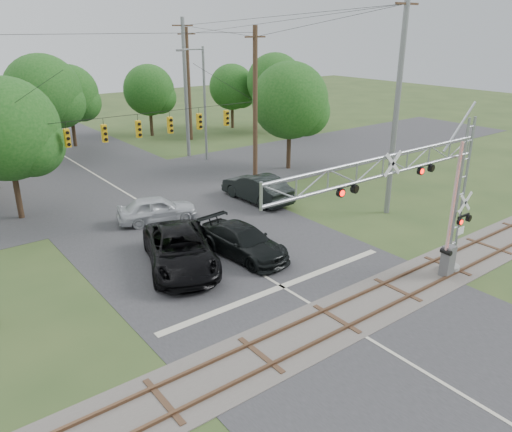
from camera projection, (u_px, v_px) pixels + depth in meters
ground at (374, 342)px, 19.23m from camera, size 160.00×160.00×0.00m
road_main at (228, 254)px, 26.64m from camera, size 14.00×90.00×0.02m
road_cross at (121, 190)px, 37.02m from camera, size 90.00×12.00×0.02m
railroad_track at (336, 319)px, 20.70m from camera, size 90.00×3.20×0.17m
crossing_gantry at (417, 194)px, 21.04m from camera, size 12.50×0.98×7.63m
traffic_signal_span at (150, 121)px, 32.55m from camera, size 19.34×0.36×11.50m
pickup_black at (180, 250)px, 24.92m from camera, size 5.31×7.50×1.90m
car_dark at (243, 241)px, 26.23m from camera, size 2.79×5.80×1.63m
sedan_silver at (157, 209)px, 30.84m from camera, size 5.20×3.20×1.65m
suv_dark at (257, 188)px, 34.48m from camera, size 2.17×5.82×1.90m
streetlight at (203, 99)px, 43.54m from camera, size 2.62×0.27×9.83m
utility_poles at (154, 106)px, 35.05m from camera, size 27.37×27.59×13.31m
treeline at (90, 101)px, 43.12m from camera, size 50.14×26.34×9.32m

